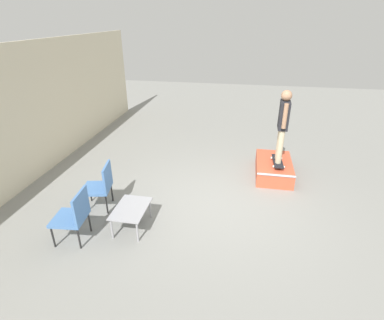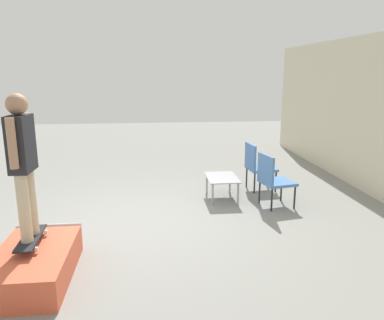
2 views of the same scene
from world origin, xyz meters
name	(u,v)px [view 2 (image 2 of 2)]	position (x,y,z in m)	size (l,w,h in m)	color
ground_plane	(141,223)	(0.00, 0.00, 0.00)	(24.00, 24.00, 0.00)	gray
skate_ramp_box	(34,264)	(1.48, -1.15, 0.18)	(1.41, 0.82, 0.37)	#DB5638
skateboard_on_ramp	(31,238)	(1.35, -1.21, 0.43)	(0.75, 0.28, 0.07)	black
person_skater	(22,156)	(1.35, -1.21, 1.40)	(0.57, 0.23, 1.63)	#C6B793
coffee_table	(222,180)	(-1.03, 1.46, 0.36)	(0.80, 0.56, 0.42)	#9E9EA3
patio_chair_left	(257,164)	(-1.50, 2.26, 0.52)	(0.57, 0.57, 0.93)	black
patio_chair_right	(273,178)	(-0.52, 2.26, 0.52)	(0.61, 0.61, 0.93)	black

